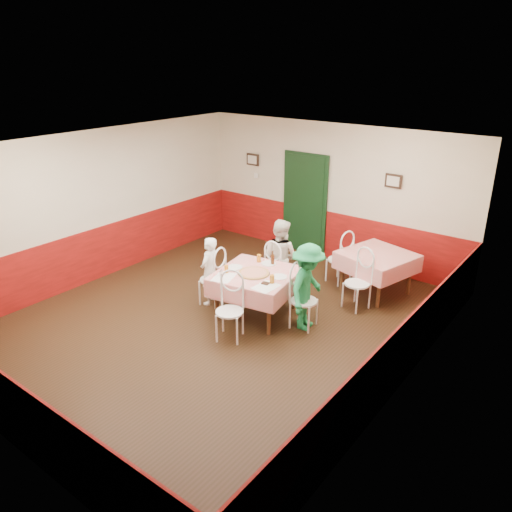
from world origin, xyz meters
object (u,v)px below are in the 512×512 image
Objects in this scene: second_table at (376,273)px; glass_c at (259,258)px; chair_left at (212,280)px; glass_a at (226,269)px; diner_right at (308,287)px; diner_far at (280,257)px; chair_right at (304,301)px; pizza at (254,273)px; chair_near at (230,312)px; diner_left at (209,271)px; glass_b at (272,279)px; beer_bottle at (273,259)px; chair_second_a at (339,260)px; main_table at (256,294)px; chair_second_b at (357,284)px; wallet at (265,283)px; chair_far at (278,271)px.

second_table is 8.58× the size of glass_c.
chair_left reaches higher than glass_a.
glass_c is 0.09× the size of diner_right.
diner_far reaches higher than chair_left.
pizza is at bearing 94.86° from chair_right.
diner_left reaches higher than chair_near.
glass_c reaches higher than second_table.
beer_bottle is at bearing 124.99° from glass_b.
glass_c is at bearing -8.92° from chair_second_a.
beer_bottle is at bearing 62.01° from chair_right.
main_table is 1.36× the size of chair_near.
chair_right and chair_second_b have the same top height.
main_table is at bearing 88.88° from diner_right.
pizza is at bearing 92.52° from diner_right.
chair_right is 0.96m from beer_bottle.
main_table is 0.65m from glass_b.
glass_c is 0.11× the size of diner_left.
chair_near is 1.25m from diner_left.
chair_second_a is at bearing 59.92° from chair_near.
glass_a is (-1.59, -2.26, 0.45)m from second_table.
diner_right reaches higher than pizza.
glass_b is at bearing -13.38° from pizza.
second_table is 2.99m from diner_left.
main_table is at bearing -58.75° from glass_c.
diner_far reaches higher than chair_right.
pizza is 0.35× the size of diner_far.
diner_far is at bearing 98.84° from pizza.
chair_left is at bearing 88.88° from diner_right.
chair_second_a is 0.64× the size of diner_right.
main_table is 0.41m from pizza.
diner_far reaches higher than wallet.
chair_far and chair_near have the same top height.
main_table is 0.60m from wallet.
chair_second_a is (0.60, 1.13, 0.00)m from chair_far.
chair_right reaches higher than glass_a.
wallet is 1.28m from diner_left.
beer_bottle reaches higher than glass_a.
second_table is at bearing 104.91° from chair_second_b.
chair_near is (-1.07, -2.81, 0.08)m from second_table.
diner_far is (-0.01, 0.05, 0.25)m from chair_far.
chair_right is 8.18× the size of wallet.
pizza is (-1.21, -2.03, 0.40)m from second_table.
second_table is at bearing -138.94° from chair_far.
chair_second_b is at bearing 43.52° from glass_a.
diner_right is (0.75, 0.99, 0.25)m from chair_near.
glass_a is 0.95× the size of glass_c.
chair_second_a is 1.65m from beer_bottle.
chair_second_b is (0.37, 1.08, 0.00)m from chair_right.
chair_left is (-2.05, -2.11, 0.08)m from second_table.
diner_left reaches higher than glass_a.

